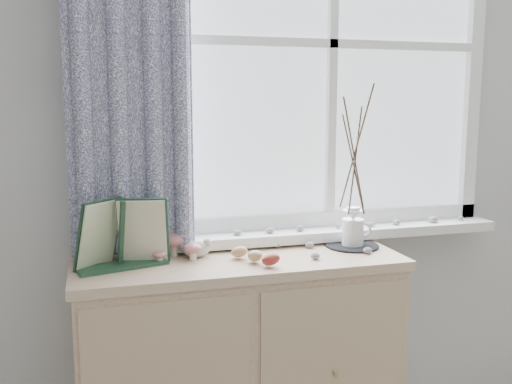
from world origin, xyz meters
TOP-DOWN VIEW (x-y plane):
  - sideboard at (-0.15, 1.75)m, footprint 1.20×0.45m
  - botanical_book at (-0.57, 1.71)m, footprint 0.38×0.22m
  - toadstool_cluster at (-0.37, 1.82)m, footprint 0.18×0.15m
  - wooden_eggs at (-0.11, 1.67)m, footprint 0.13×0.17m
  - songbird_figurine at (-0.30, 1.80)m, footprint 0.14×0.07m
  - crocheted_doily at (0.32, 1.79)m, footprint 0.21×0.21m
  - twig_pitcher at (0.32, 1.79)m, footprint 0.27×0.27m
  - sideboard_pebbles at (0.15, 1.75)m, footprint 0.33×0.23m

SIDE VIEW (x-z plane):
  - sideboard at x=-0.15m, z-range 0.00..0.85m
  - crocheted_doily at x=0.32m, z-range 0.85..0.86m
  - sideboard_pebbles at x=0.15m, z-range 0.85..0.87m
  - wooden_eggs at x=-0.11m, z-range 0.84..0.91m
  - songbird_figurine at x=-0.30m, z-range 0.85..0.92m
  - toadstool_cluster at x=-0.37m, z-range 0.86..0.95m
  - botanical_book at x=-0.57m, z-range 0.85..1.10m
  - twig_pitcher at x=0.32m, z-range 0.90..1.54m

